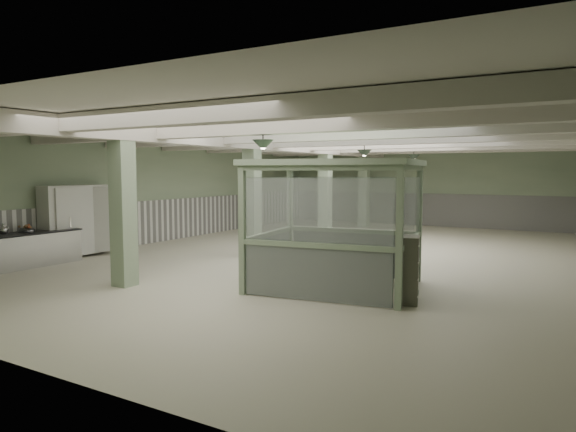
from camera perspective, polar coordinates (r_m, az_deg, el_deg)
The scene contains 27 objects.
floor at distance 15.38m, azimuth 5.91°, elevation -4.48°, with size 20.00×20.00×0.00m, color beige.
ceiling at distance 15.21m, azimuth 6.03°, elevation 9.02°, with size 14.00×20.00×0.02m, color silver.
wall_back at distance 24.64m, azimuth 15.60°, elevation 3.12°, with size 14.00×0.02×3.60m, color #97A987.
wall_front at distance 7.35m, azimuth -28.08°, elevation -1.21°, with size 14.00×0.02×3.60m, color #97A987.
wall_left at distance 19.16m, azimuth -13.51°, elevation 2.68°, with size 0.02×20.00×3.60m, color #97A987.
wainscot_left at distance 19.21m, azimuth -13.39°, elevation -0.45°, with size 0.05×19.90×1.50m, color silver.
wainscot_back at distance 24.67m, azimuth 15.52°, elevation 0.68°, with size 13.90×0.05×1.50m, color silver.
girder at distance 16.38m, azimuth -2.06°, elevation 7.98°, with size 0.45×19.90×0.40m, color beige.
beam_a at distance 8.93m, azimuth -14.52°, elevation 10.62°, with size 13.90×0.35×0.32m, color beige.
beam_b at distance 10.85m, azimuth -5.05°, elevation 9.73°, with size 13.90×0.35×0.32m, color beige.
beam_c at distance 12.96m, azimuth 1.42°, elevation 8.96°, with size 13.90×0.35×0.32m, color beige.
beam_d at distance 15.20m, azimuth 6.02°, elevation 8.35°, with size 13.90×0.35×0.32m, color beige.
beam_e at distance 17.50m, azimuth 9.42°, elevation 7.86°, with size 13.90×0.35×0.32m, color beige.
beam_f at distance 19.85m, azimuth 12.01°, elevation 7.47°, with size 13.90×0.35×0.32m, color beige.
beam_g at distance 22.24m, azimuth 14.05°, elevation 7.15°, with size 13.90×0.35×0.32m, color beige.
column_a at distance 11.75m, azimuth -17.86°, elevation 1.23°, with size 0.42×0.42×3.60m, color #91A988.
column_b at distance 15.54m, azimuth -4.01°, elevation 2.31°, with size 0.42×0.42×3.60m, color #91A988.
column_c at distance 19.87m, azimuth 4.14°, elevation 2.89°, with size 0.42×0.42×3.60m, color #91A988.
column_d at distance 23.52m, azimuth 8.44°, elevation 3.17°, with size 0.42×0.42×3.60m, color #91A988.
pendant_front at distance 10.54m, azimuth -2.80°, elevation 7.86°, with size 0.44×0.44×0.22m, color #283629.
pendant_mid at distance 15.44m, azimuth 8.48°, elevation 6.89°, with size 0.44×0.44×0.22m, color #283629.
pendant_back at distance 20.17m, azimuth 13.80°, elevation 6.34°, with size 0.44×0.44×0.22m, color #283629.
pitcher_far at distance 14.94m, azimuth -29.07°, elevation -1.29°, with size 0.21×0.24×0.30m, color #AEAEB3, non-canonical shape.
veg_colander at distance 15.37m, azimuth -27.04°, elevation -1.26°, with size 0.42×0.42×0.19m, color #47474D, non-canonical shape.
walkin_cooler at distance 16.26m, azimuth -22.26°, elevation -0.70°, with size 1.02×2.22×2.03m.
guard_booth at distance 11.05m, azimuth 5.35°, elevation 1.45°, with size 3.80×3.36×2.76m.
filing_cabinet at distance 10.12m, azimuth 13.12°, elevation -5.82°, with size 0.42×0.59×1.29m, color #5A5B4C.
Camera 1 is at (6.24, -13.83, 2.52)m, focal length 32.00 mm.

